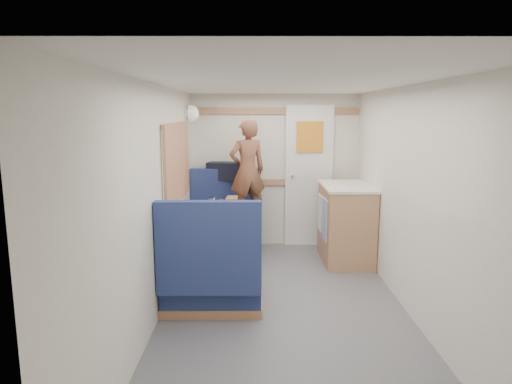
{
  "coord_description": "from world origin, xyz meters",
  "views": [
    {
      "loc": [
        -0.27,
        -3.73,
        1.77
      ],
      "look_at": [
        -0.25,
        0.9,
        0.95
      ],
      "focal_mm": 32.0,
      "sensor_mm": 36.0,
      "label": 1
    }
  ],
  "objects_px": {
    "cheese_block": "(229,213)",
    "tumbler_mid": "(212,202)",
    "person": "(247,171)",
    "tray": "(221,216)",
    "bench_far": "(224,230)",
    "wine_glass": "(221,203)",
    "galley_counter": "(345,223)",
    "orange_fruit": "(232,211)",
    "bread_loaf": "(232,201)",
    "bench_near": "(212,279)",
    "dinette_table": "(219,226)",
    "beer_glass": "(240,206)",
    "pepper_grinder": "(228,206)",
    "tumbler_left": "(199,210)",
    "duffel_bag": "(226,171)",
    "dome_light": "(191,113)"
  },
  "relations": [
    {
      "from": "wine_glass",
      "to": "person",
      "type": "bearing_deg",
      "value": 73.07
    },
    {
      "from": "galley_counter",
      "to": "orange_fruit",
      "type": "xyz_separation_m",
      "value": [
        -1.32,
        -0.76,
        0.31
      ]
    },
    {
      "from": "cheese_block",
      "to": "bread_loaf",
      "type": "bearing_deg",
      "value": 90.4
    },
    {
      "from": "person",
      "to": "orange_fruit",
      "type": "height_order",
      "value": "person"
    },
    {
      "from": "bench_far",
      "to": "wine_glass",
      "type": "xyz_separation_m",
      "value": [
        0.04,
        -1.0,
        0.54
      ]
    },
    {
      "from": "wine_glass",
      "to": "tumbler_mid",
      "type": "height_order",
      "value": "wine_glass"
    },
    {
      "from": "person",
      "to": "duffel_bag",
      "type": "relative_size",
      "value": 2.61
    },
    {
      "from": "person",
      "to": "tumbler_left",
      "type": "height_order",
      "value": "person"
    },
    {
      "from": "tray",
      "to": "bread_loaf",
      "type": "bearing_deg",
      "value": 82.67
    },
    {
      "from": "orange_fruit",
      "to": "bread_loaf",
      "type": "relative_size",
      "value": 0.31
    },
    {
      "from": "cheese_block",
      "to": "bread_loaf",
      "type": "relative_size",
      "value": 0.49
    },
    {
      "from": "orange_fruit",
      "to": "person",
      "type": "bearing_deg",
      "value": 81.12
    },
    {
      "from": "bench_far",
      "to": "bench_near",
      "type": "bearing_deg",
      "value": -90.0
    },
    {
      "from": "cheese_block",
      "to": "tumbler_mid",
      "type": "bearing_deg",
      "value": 115.65
    },
    {
      "from": "tumbler_mid",
      "to": "bread_loaf",
      "type": "distance_m",
      "value": 0.26
    },
    {
      "from": "bench_near",
      "to": "cheese_block",
      "type": "xyz_separation_m",
      "value": [
        0.13,
        0.65,
        0.46
      ]
    },
    {
      "from": "person",
      "to": "tray",
      "type": "height_order",
      "value": "person"
    },
    {
      "from": "bench_far",
      "to": "person",
      "type": "distance_m",
      "value": 0.84
    },
    {
      "from": "pepper_grinder",
      "to": "bread_loaf",
      "type": "xyz_separation_m",
      "value": [
        0.02,
        0.27,
        0.0
      ]
    },
    {
      "from": "beer_glass",
      "to": "galley_counter",
      "type": "bearing_deg",
      "value": 20.26
    },
    {
      "from": "dinette_table",
      "to": "bench_far",
      "type": "height_order",
      "value": "bench_far"
    },
    {
      "from": "person",
      "to": "tray",
      "type": "relative_size",
      "value": 3.28
    },
    {
      "from": "person",
      "to": "tumbler_mid",
      "type": "height_order",
      "value": "person"
    },
    {
      "from": "cheese_block",
      "to": "wine_glass",
      "type": "distance_m",
      "value": 0.15
    },
    {
      "from": "tray",
      "to": "tumbler_mid",
      "type": "height_order",
      "value": "tumbler_mid"
    },
    {
      "from": "cheese_block",
      "to": "bench_far",
      "type": "bearing_deg",
      "value": 96.62
    },
    {
      "from": "tray",
      "to": "tumbler_left",
      "type": "xyz_separation_m",
      "value": [
        -0.23,
        0.08,
        0.04
      ]
    },
    {
      "from": "pepper_grinder",
      "to": "bread_loaf",
      "type": "height_order",
      "value": "bread_loaf"
    },
    {
      "from": "tray",
      "to": "pepper_grinder",
      "type": "bearing_deg",
      "value": 80.82
    },
    {
      "from": "galley_counter",
      "to": "pepper_grinder",
      "type": "distance_m",
      "value": 1.47
    },
    {
      "from": "tumbler_left",
      "to": "beer_glass",
      "type": "distance_m",
      "value": 0.48
    },
    {
      "from": "tumbler_left",
      "to": "bread_loaf",
      "type": "xyz_separation_m",
      "value": [
        0.31,
        0.54,
        -0.01
      ]
    },
    {
      "from": "person",
      "to": "bread_loaf",
      "type": "relative_size",
      "value": 5.66
    },
    {
      "from": "cheese_block",
      "to": "tumbler_mid",
      "type": "xyz_separation_m",
      "value": [
        -0.22,
        0.45,
        0.02
      ]
    },
    {
      "from": "bread_loaf",
      "to": "wine_glass",
      "type": "bearing_deg",
      "value": -99.25
    },
    {
      "from": "dinette_table",
      "to": "orange_fruit",
      "type": "distance_m",
      "value": 0.33
    },
    {
      "from": "dome_light",
      "to": "pepper_grinder",
      "type": "distance_m",
      "value": 1.33
    },
    {
      "from": "bench_far",
      "to": "wine_glass",
      "type": "relative_size",
      "value": 6.25
    },
    {
      "from": "orange_fruit",
      "to": "tumbler_left",
      "type": "relative_size",
      "value": 0.65
    },
    {
      "from": "bench_near",
      "to": "wine_glass",
      "type": "height_order",
      "value": "bench_near"
    },
    {
      "from": "person",
      "to": "bread_loaf",
      "type": "bearing_deg",
      "value": 41.94
    },
    {
      "from": "person",
      "to": "beer_glass",
      "type": "distance_m",
      "value": 0.7
    },
    {
      "from": "person",
      "to": "bread_loaf",
      "type": "distance_m",
      "value": 0.49
    },
    {
      "from": "person",
      "to": "tumbler_left",
      "type": "relative_size",
      "value": 11.69
    },
    {
      "from": "dinette_table",
      "to": "tray",
      "type": "xyz_separation_m",
      "value": [
        0.04,
        -0.25,
        0.16
      ]
    },
    {
      "from": "galley_counter",
      "to": "orange_fruit",
      "type": "distance_m",
      "value": 1.55
    },
    {
      "from": "bench_far",
      "to": "person",
      "type": "relative_size",
      "value": 0.85
    },
    {
      "from": "bench_near",
      "to": "galley_counter",
      "type": "height_order",
      "value": "bench_near"
    },
    {
      "from": "orange_fruit",
      "to": "pepper_grinder",
      "type": "height_order",
      "value": "pepper_grinder"
    },
    {
      "from": "dinette_table",
      "to": "beer_glass",
      "type": "xyz_separation_m",
      "value": [
        0.22,
        0.09,
        0.2
      ]
    }
  ]
}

